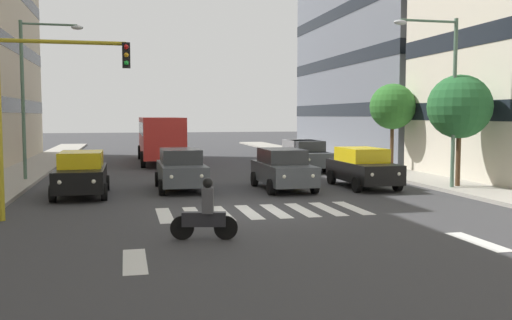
% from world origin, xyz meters
% --- Properties ---
extents(ground_plane, '(180.00, 180.00, 0.00)m').
position_xyz_m(ground_plane, '(0.00, 0.00, 0.00)').
color(ground_plane, '#38383A').
extents(crosswalk_markings, '(6.75, 2.80, 0.01)m').
position_xyz_m(crosswalk_markings, '(0.00, 0.00, 0.00)').
color(crosswalk_markings, silver).
rests_on(crosswalk_markings, ground_plane).
extents(lane_arrow_0, '(0.50, 2.20, 0.01)m').
position_xyz_m(lane_arrow_0, '(-4.16, 5.50, 0.00)').
color(lane_arrow_0, silver).
rests_on(lane_arrow_0, ground_plane).
extents(lane_arrow_1, '(0.50, 2.20, 0.01)m').
position_xyz_m(lane_arrow_1, '(4.16, 5.50, 0.00)').
color(lane_arrow_1, silver).
rests_on(lane_arrow_1, ground_plane).
extents(car_0, '(2.02, 4.44, 1.72)m').
position_xyz_m(car_0, '(-5.72, -5.04, 0.89)').
color(car_0, black).
rests_on(car_0, ground_plane).
extents(car_1, '(2.02, 4.44, 1.72)m').
position_xyz_m(car_1, '(-2.14, -5.12, 0.89)').
color(car_1, '#474C51').
rests_on(car_1, ground_plane).
extents(car_2, '(2.02, 4.44, 1.72)m').
position_xyz_m(car_2, '(2.05, -6.05, 0.89)').
color(car_2, '#474C51').
rests_on(car_2, ground_plane).
extents(car_3, '(2.02, 4.44, 1.72)m').
position_xyz_m(car_3, '(6.00, -5.13, 0.89)').
color(car_3, black).
rests_on(car_3, ground_plane).
extents(car_row2_0, '(2.02, 4.44, 1.72)m').
position_xyz_m(car_row2_0, '(-5.68, -12.75, 0.89)').
color(car_row2_0, '#474C51').
rests_on(car_row2_0, ground_plane).
extents(car_row2_1, '(2.02, 4.44, 1.72)m').
position_xyz_m(car_row2_1, '(-5.63, -13.42, 0.89)').
color(car_row2_1, silver).
rests_on(car_row2_1, ground_plane).
extents(bus_behind_traffic, '(2.78, 10.50, 3.00)m').
position_xyz_m(bus_behind_traffic, '(2.05, -20.36, 1.86)').
color(bus_behind_traffic, red).
rests_on(bus_behind_traffic, ground_plane).
extents(motorcycle_with_rider, '(1.68, 0.48, 1.57)m').
position_xyz_m(motorcycle_with_rider, '(2.39, 3.74, 0.65)').
color(motorcycle_with_rider, black).
rests_on(motorcycle_with_rider, ground_plane).
extents(traffic_light_gantry, '(3.89, 0.36, 5.50)m').
position_xyz_m(traffic_light_gantry, '(6.83, -0.16, 3.66)').
color(traffic_light_gantry, '#AD991E').
rests_on(traffic_light_gantry, ground_plane).
extents(street_lamp_left, '(2.85, 0.28, 6.92)m').
position_xyz_m(street_lamp_left, '(-8.45, -3.20, 4.40)').
color(street_lamp_left, '#4C6B56').
rests_on(street_lamp_left, sidewalk_left).
extents(street_lamp_right, '(2.86, 0.28, 7.35)m').
position_xyz_m(street_lamp_right, '(8.47, -10.42, 4.63)').
color(street_lamp_right, '#4C6B56').
rests_on(street_lamp_right, sidewalk_right).
extents(street_tree_0, '(2.68, 2.68, 4.69)m').
position_xyz_m(street_tree_0, '(-9.39, -3.52, 3.49)').
color(street_tree_0, '#513823').
rests_on(street_tree_0, sidewalk_left).
extents(street_tree_1, '(2.49, 2.49, 4.72)m').
position_xyz_m(street_tree_1, '(-9.92, -10.69, 3.61)').
color(street_tree_1, '#513823').
rests_on(street_tree_1, sidewalk_left).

